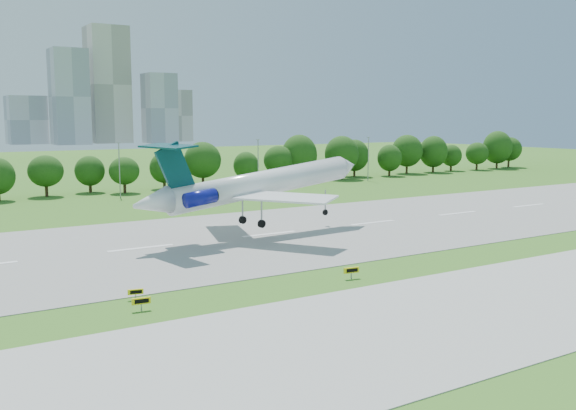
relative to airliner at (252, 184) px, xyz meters
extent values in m
plane|color=#33661A|center=(-17.00, -24.71, -7.77)|extent=(600.00, 600.00, 0.00)
cube|color=gray|center=(-17.00, 0.29, -7.73)|extent=(400.00, 45.00, 0.08)
cube|color=#ADADA8|center=(-17.00, -42.71, -7.73)|extent=(400.00, 23.00, 0.08)
cylinder|color=#382314|center=(3.00, 67.29, -5.97)|extent=(0.70, 0.70, 3.60)
sphere|color=#13370D|center=(3.00, 67.29, -1.57)|extent=(8.40, 8.40, 8.40)
cylinder|color=#382314|center=(43.00, 67.29, -5.97)|extent=(0.70, 0.70, 3.60)
sphere|color=#13370D|center=(43.00, 67.29, -1.57)|extent=(8.40, 8.40, 8.40)
cylinder|color=#382314|center=(83.00, 67.29, -5.97)|extent=(0.70, 0.70, 3.60)
sphere|color=#13370D|center=(83.00, 67.29, -1.57)|extent=(8.40, 8.40, 8.40)
cylinder|color=#382314|center=(123.00, 67.29, -5.97)|extent=(0.70, 0.70, 3.60)
sphere|color=#13370D|center=(123.00, 67.29, -1.57)|extent=(8.40, 8.40, 8.40)
cylinder|color=gray|center=(-2.00, 57.29, -1.77)|extent=(0.24, 0.24, 12.00)
cube|color=gray|center=(-2.00, 57.29, 4.33)|extent=(0.90, 0.25, 0.18)
cylinder|color=gray|center=(33.00, 57.29, -1.77)|extent=(0.24, 0.24, 12.00)
cube|color=gray|center=(33.00, 57.29, 4.33)|extent=(0.90, 0.25, 0.18)
cylinder|color=gray|center=(68.00, 57.29, -1.77)|extent=(0.24, 0.24, 12.00)
cube|color=gray|center=(68.00, 57.29, 4.33)|extent=(0.90, 0.25, 0.18)
cube|color=#B2B2B7|center=(58.00, 355.29, 23.23)|extent=(22.00, 22.00, 62.00)
cube|color=beige|center=(88.00, 370.29, 32.23)|extent=(26.00, 26.00, 80.00)
cube|color=#B2B2B7|center=(118.00, 350.29, 16.23)|extent=(20.00, 20.00, 48.00)
cube|color=beige|center=(141.00, 375.29, 11.23)|extent=(18.00, 18.00, 38.00)
cube|color=#B2B2B7|center=(35.00, 380.29, 8.23)|extent=(24.00, 24.00, 32.00)
cylinder|color=white|center=(1.99, 0.29, 0.04)|extent=(32.21, 8.24, 6.76)
cone|color=white|center=(19.40, 2.80, 1.74)|extent=(4.23, 4.21, 4.02)
cone|color=white|center=(-16.27, -2.35, -1.32)|extent=(5.90, 4.45, 4.18)
cube|color=white|center=(1.16, -7.33, -1.21)|extent=(11.98, 14.43, 0.78)
cube|color=white|center=(-0.96, 7.36, -1.21)|extent=(9.06, 14.72, 0.78)
cube|color=#05363D|center=(-12.70, -1.83, 3.00)|extent=(5.86, 1.36, 7.27)
cube|color=#05363D|center=(-13.75, -1.98, 5.98)|extent=(4.80, 10.45, 0.56)
cylinder|color=navy|center=(-10.21, -4.26, -0.87)|extent=(4.87, 2.65, 2.43)
cylinder|color=navy|center=(-11.00, 1.20, -0.87)|extent=(4.87, 2.65, 2.43)
cylinder|color=gray|center=(14.58, 2.10, -3.67)|extent=(0.21, 0.21, 3.71)
cylinder|color=black|center=(14.58, 2.10, -5.53)|extent=(0.99, 0.45, 0.95)
cylinder|color=gray|center=(0.22, -2.32, -3.67)|extent=(0.25, 0.25, 3.71)
cylinder|color=black|center=(0.22, -2.32, -5.53)|extent=(1.22, 0.64, 1.17)
cylinder|color=gray|center=(-0.44, 2.29, -3.67)|extent=(0.25, 0.25, 3.71)
cylinder|color=black|center=(-0.44, 2.29, -5.53)|extent=(1.22, 0.64, 1.17)
cube|color=gray|center=(-26.30, -26.89, -7.40)|extent=(0.12, 0.12, 0.76)
cube|color=yellow|center=(-26.30, -26.89, -6.86)|extent=(1.74, 0.40, 0.59)
cube|color=black|center=(-26.32, -27.00, -6.86)|extent=(1.29, 0.17, 0.38)
cube|color=gray|center=(-25.58, -23.17, -7.45)|extent=(0.11, 0.11, 0.66)
cube|color=yellow|center=(-25.58, -23.17, -6.98)|extent=(1.51, 0.47, 0.52)
cube|color=black|center=(-25.61, -23.28, -6.98)|extent=(1.11, 0.25, 0.33)
cube|color=gray|center=(-2.89, -27.67, -7.38)|extent=(0.13, 0.13, 0.80)
cube|color=yellow|center=(-2.89, -27.67, -6.81)|extent=(1.83, 0.48, 0.62)
cube|color=black|center=(-2.91, -27.79, -6.81)|extent=(1.35, 0.23, 0.40)
camera|label=1|loc=(-44.81, -82.01, 9.67)|focal=40.00mm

